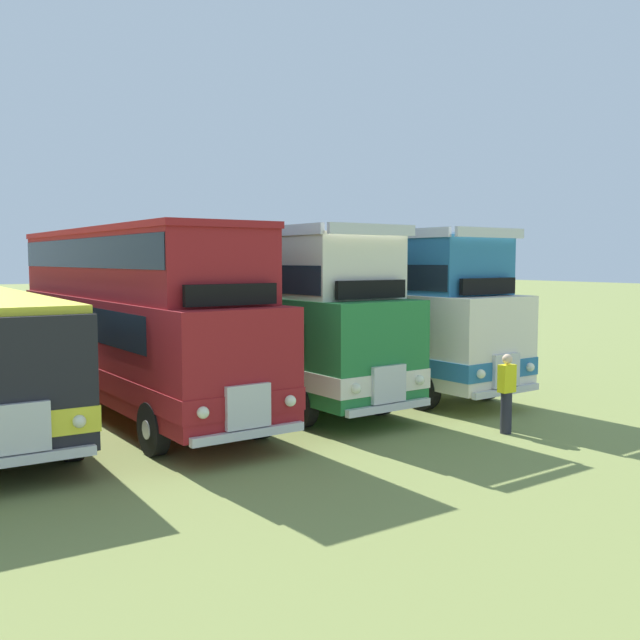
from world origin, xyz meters
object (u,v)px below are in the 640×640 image
Objects in this scene: bus_sixth_in_row at (361,306)px; bus_fifth_in_row at (260,311)px; marshal_person at (507,393)px; bus_fourth_in_row at (133,312)px.

bus_fifth_in_row is at bearing -177.91° from bus_sixth_in_row.
marshal_person is (2.44, -6.59, -1.47)m from bus_fifth_in_row.
bus_fourth_in_row is at bearing -179.22° from bus_sixth_in_row.
bus_fourth_in_row is 3.52m from bus_fifth_in_row.
marshal_person is (5.96, -6.62, -1.59)m from bus_fourth_in_row.
bus_sixth_in_row reaches higher than bus_fourth_in_row.
bus_fourth_in_row is 6.59× the size of marshal_person.
bus_sixth_in_row is 6.96m from marshal_person.
bus_fifth_in_row is 3.52m from bus_sixth_in_row.
bus_sixth_in_row is 6.32× the size of marshal_person.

